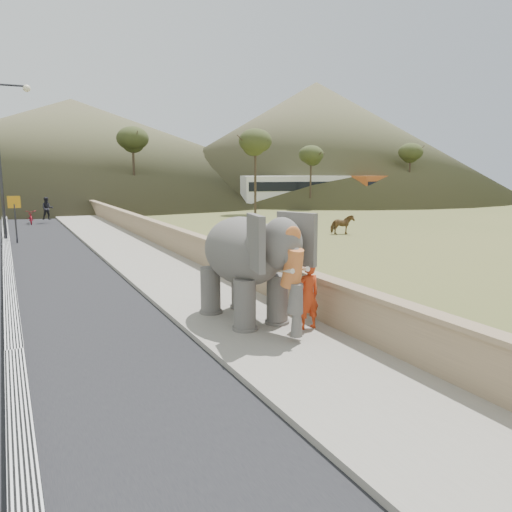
# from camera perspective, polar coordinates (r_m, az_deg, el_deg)

# --- Properties ---
(ground) EXTENTS (160.00, 160.00, 0.00)m
(ground) POSITION_cam_1_polar(r_m,az_deg,el_deg) (11.79, -0.47, -8.38)
(ground) COLOR olive
(ground) RESTS_ON ground
(road) EXTENTS (7.00, 120.00, 0.03)m
(road) POSITION_cam_1_polar(r_m,az_deg,el_deg) (20.37, -26.44, -1.60)
(road) COLOR black
(road) RESTS_ON ground
(median) EXTENTS (0.35, 120.00, 0.22)m
(median) POSITION_cam_1_polar(r_m,az_deg,el_deg) (20.36, -26.46, -1.34)
(median) COLOR black
(median) RESTS_ON ground
(walkway) EXTENTS (3.00, 120.00, 0.15)m
(walkway) POSITION_cam_1_polar(r_m,az_deg,el_deg) (20.96, -12.69, -0.34)
(walkway) COLOR #9E9687
(walkway) RESTS_ON ground
(parapet) EXTENTS (0.30, 120.00, 1.10)m
(parapet) POSITION_cam_1_polar(r_m,az_deg,el_deg) (21.34, -8.44, 1.26)
(parapet) COLOR tan
(parapet) RESTS_ON ground
(lamppost) EXTENTS (1.76, 0.36, 8.00)m
(lamppost) POSITION_cam_1_polar(r_m,az_deg,el_deg) (28.34, -26.77, 11.19)
(lamppost) COLOR #2B2C30
(lamppost) RESTS_ON ground
(signboard) EXTENTS (0.60, 0.08, 2.40)m
(signboard) POSITION_cam_1_polar(r_m,az_deg,el_deg) (27.87, -25.86, 4.63)
(signboard) COLOR #2D2D33
(signboard) RESTS_ON ground
(cow) EXTENTS (1.41, 0.81, 1.12)m
(cow) POSITION_cam_1_polar(r_m,az_deg,el_deg) (29.29, 9.82, 3.55)
(cow) COLOR brown
(cow) RESTS_ON ground
(distant_car) EXTENTS (4.26, 1.77, 1.44)m
(distant_car) POSITION_cam_1_polar(r_m,az_deg,el_deg) (53.01, 0.77, 6.60)
(distant_car) COLOR #B1B2B8
(distant_car) RESTS_ON ground
(bus_white) EXTENTS (11.27, 4.54, 3.10)m
(bus_white) POSITION_cam_1_polar(r_m,az_deg,el_deg) (51.00, 4.58, 7.37)
(bus_white) COLOR white
(bus_white) RESTS_ON ground
(bus_orange) EXTENTS (11.28, 4.81, 3.10)m
(bus_orange) POSITION_cam_1_polar(r_m,az_deg,el_deg) (56.04, 14.99, 7.29)
(bus_orange) COLOR #C55A22
(bus_orange) RESTS_ON ground
(hill_right) EXTENTS (56.00, 56.00, 16.00)m
(hill_right) POSITION_cam_1_polar(r_m,az_deg,el_deg) (74.47, 6.80, 13.06)
(hill_right) COLOR brown
(hill_right) RESTS_ON ground
(hill_far) EXTENTS (80.00, 80.00, 14.00)m
(hill_far) POSITION_cam_1_polar(r_m,az_deg,el_deg) (80.73, -20.11, 11.57)
(hill_far) COLOR brown
(hill_far) RESTS_ON ground
(elephant_and_man) EXTENTS (2.32, 3.74, 2.58)m
(elephant_and_man) POSITION_cam_1_polar(r_m,az_deg,el_deg) (11.85, -1.41, -1.14)
(elephant_and_man) COLOR slate
(elephant_and_man) RESTS_ON ground
(motorcyclist) EXTENTS (1.80, 1.82, 1.83)m
(motorcyclist) POSITION_cam_1_polar(r_m,az_deg,el_deg) (37.70, -23.70, 4.45)
(motorcyclist) COLOR maroon
(motorcyclist) RESTS_ON ground
(trees) EXTENTS (47.77, 44.80, 8.63)m
(trees) POSITION_cam_1_polar(r_m,az_deg,el_deg) (40.31, -17.62, 9.58)
(trees) COLOR #473828
(trees) RESTS_ON ground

